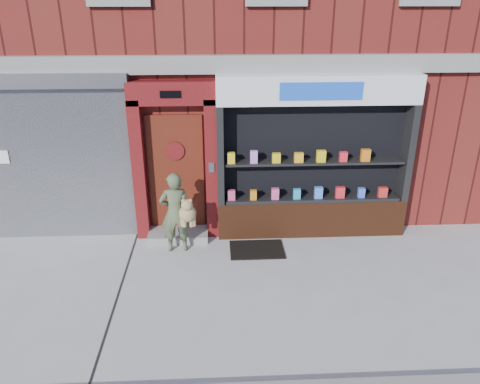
{
  "coord_description": "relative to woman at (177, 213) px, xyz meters",
  "views": [
    {
      "loc": [
        0.02,
        -6.08,
        4.25
      ],
      "look_at": [
        0.37,
        1.0,
        1.22
      ],
      "focal_mm": 35.0,
      "sensor_mm": 36.0,
      "label": 1
    }
  ],
  "objects": [
    {
      "name": "woman",
      "position": [
        0.0,
        0.0,
        0.0
      ],
      "size": [
        0.66,
        0.46,
        1.47
      ],
      "color": "#4D5A3B",
      "rests_on": "ground"
    },
    {
      "name": "shutter_bay",
      "position": [
        -2.28,
        0.66,
        0.98
      ],
      "size": [
        3.1,
        0.3,
        3.04
      ],
      "color": "gray",
      "rests_on": "ground"
    },
    {
      "name": "red_door_bay",
      "position": [
        -0.03,
        0.59,
        0.71
      ],
      "size": [
        1.52,
        0.58,
        2.9
      ],
      "color": "#4C0D0E",
      "rests_on": "ground"
    },
    {
      "name": "pharmacy_bay",
      "position": [
        2.46,
        0.55,
        0.63
      ],
      "size": [
        3.5,
        0.41,
        3.0
      ],
      "color": "#512613",
      "rests_on": "ground"
    },
    {
      "name": "doormat",
      "position": [
        1.4,
        -0.08,
        -0.73
      ],
      "size": [
        0.96,
        0.68,
        0.02
      ],
      "primitive_type": "cube",
      "rotation": [
        0.0,
        0.0,
        0.0
      ],
      "color": "black",
      "rests_on": "ground"
    },
    {
      "name": "building",
      "position": [
        0.72,
        4.73,
        3.26
      ],
      "size": [
        12.0,
        8.16,
        8.0
      ],
      "color": "maroon",
      "rests_on": "ground"
    },
    {
      "name": "ground",
      "position": [
        0.72,
        -1.27,
        -0.74
      ],
      "size": [
        80.0,
        80.0,
        0.0
      ],
      "primitive_type": "plane",
      "color": "#9E9E99",
      "rests_on": "ground"
    }
  ]
}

